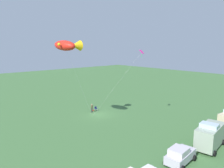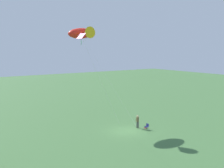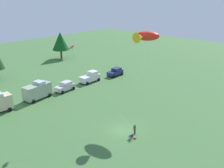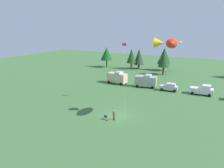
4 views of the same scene
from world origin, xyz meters
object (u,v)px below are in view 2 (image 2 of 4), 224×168
Objects in this scene: kite_large_fish at (82,33)px; person_kite_flyer at (138,120)px; backpack_on_grass at (146,128)px; kite_diamond_rainbow at (84,42)px; folding_chair at (147,126)px.

person_kite_flyer is at bearing -149.93° from kite_large_fish.
kite_large_fish reaches higher than backpack_on_grass.
folding_chair is at bearing -82.16° from kite_diamond_rainbow.
kite_large_fish is 1.13× the size of kite_diamond_rainbow.
person_kite_flyer is 5.44× the size of backpack_on_grass.
folding_chair is at bearing -151.51° from kite_large_fish.
kite_large_fish is (7.30, 4.22, 11.69)m from person_kite_flyer.
folding_chair is 15.67m from kite_large_fish.
person_kite_flyer reaches higher than backpack_on_grass.
kite_large_fish is at bearing -60.39° from folding_chair.
kite_diamond_rainbow is (-2.68, 9.40, 10.14)m from person_kite_flyer.
backpack_on_grass is at bearing 127.04° from person_kite_flyer.
kite_diamond_rainbow reaches higher than backpack_on_grass.
backpack_on_grass is 15.11m from kite_diamond_rainbow.
folding_chair is (-1.32, -0.45, -0.53)m from person_kite_flyer.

